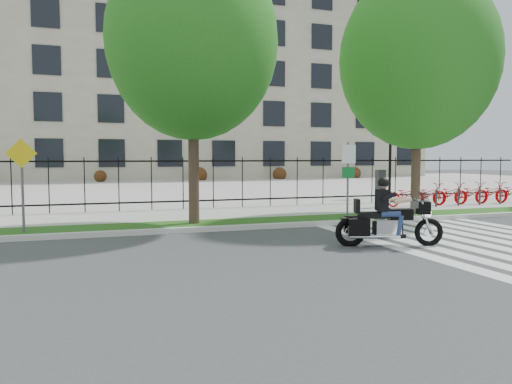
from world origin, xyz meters
name	(u,v)px	position (x,y,z in m)	size (l,w,h in m)	color
ground	(316,254)	(0.00, 0.00, 0.00)	(120.00, 120.00, 0.00)	#39393C
curb	(255,227)	(0.00, 4.10, 0.07)	(60.00, 0.20, 0.15)	beige
grass_verge	(247,223)	(0.00, 4.95, 0.07)	(60.00, 1.50, 0.15)	#1C5114
sidewalk	(225,215)	(0.00, 7.45, 0.07)	(60.00, 3.50, 0.15)	#A29F98
plaza	(158,187)	(0.00, 25.00, 0.05)	(80.00, 34.00, 0.10)	#A29F98
crosswalk_stripes	(488,242)	(4.83, 0.00, 0.01)	(5.70, 8.00, 0.01)	silver
iron_fence	(213,183)	(0.00, 9.20, 1.15)	(30.00, 0.06, 2.00)	black
office_building	(130,83)	(0.00, 44.92, 9.97)	(60.00, 21.90, 20.15)	gray
lamp_post_right	(390,136)	(10.00, 12.00, 3.21)	(1.06, 0.70, 4.25)	black
street_tree_1	(193,41)	(-1.68, 4.95, 5.57)	(5.10, 5.10, 8.36)	#3C2A21
street_tree_2	(418,59)	(6.30, 4.95, 5.55)	(5.46, 5.46, 8.55)	#3C2A21
bike_share_station	(459,193)	(10.19, 7.20, 0.62)	(7.76, 0.85, 1.50)	#2D2D33
sign_pole_regulatory	(348,170)	(3.38, 4.58, 1.74)	(0.50, 0.09, 2.50)	#59595B
sign_pole_warning	(22,173)	(-6.36, 4.58, 1.74)	(0.78, 0.09, 2.49)	#59595B
motorcycle_rider	(389,219)	(2.12, 0.36, 0.67)	(2.50, 1.26, 2.01)	black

